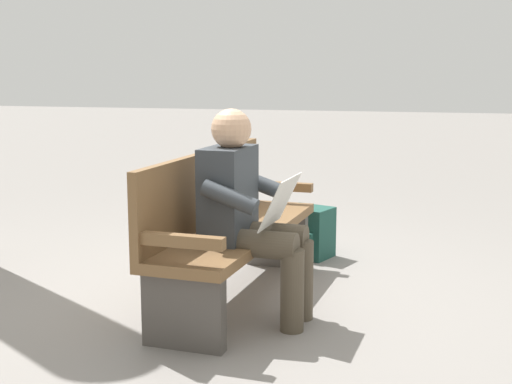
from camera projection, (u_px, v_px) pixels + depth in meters
name	position (u px, v px, depth m)	size (l,w,h in m)	color
ground_plane	(239.00, 300.00, 4.29)	(40.00, 40.00, 0.00)	gray
bench_near	(227.00, 226.00, 4.24)	(1.83, 0.59, 0.90)	brown
person_seated	(247.00, 209.00, 3.86)	(0.59, 0.59, 1.18)	#33383D
backpack	(308.00, 232.00, 5.25)	(0.37, 0.39, 0.38)	#1E4C42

